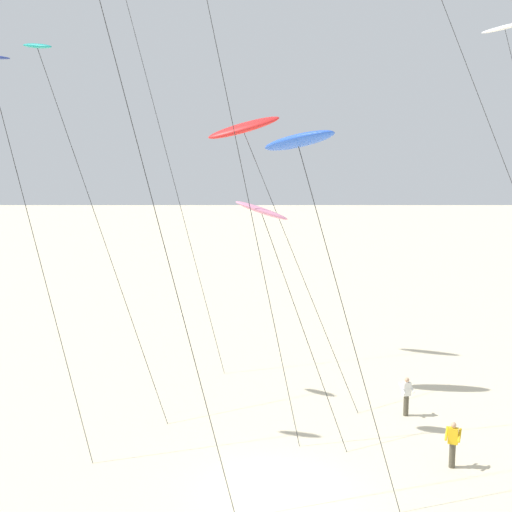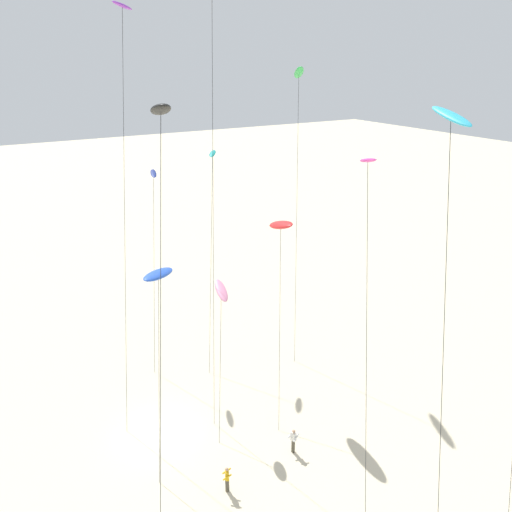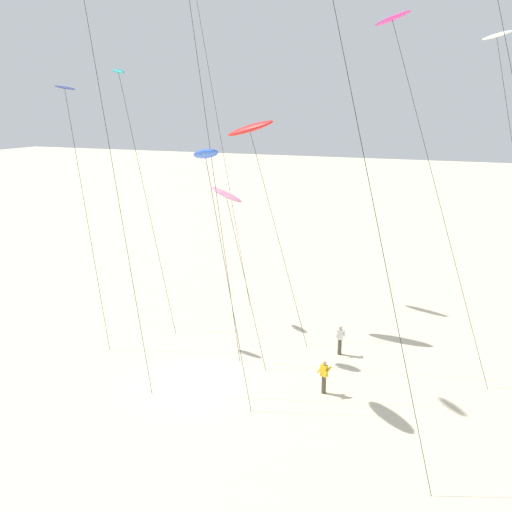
{
  "view_description": "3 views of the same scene",
  "coord_description": "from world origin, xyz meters",
  "views": [
    {
      "loc": [
        -0.62,
        -20.84,
        10.87
      ],
      "look_at": [
        -0.53,
        5.94,
        6.91
      ],
      "focal_mm": 47.69,
      "sensor_mm": 36.0,
      "label": 1
    },
    {
      "loc": [
        24.68,
        -7.27,
        22.35
      ],
      "look_at": [
        1.67,
        6.31,
        11.59
      ],
      "focal_mm": 34.38,
      "sensor_mm": 36.0,
      "label": 2
    },
    {
      "loc": [
        13.87,
        -24.15,
        13.57
      ],
      "look_at": [
        0.76,
        6.32,
        5.21
      ],
      "focal_mm": 42.63,
      "sensor_mm": 36.0,
      "label": 3
    }
  ],
  "objects": [
    {
      "name": "ground_plane",
      "position": [
        0.0,
        0.0,
        0.0
      ],
      "size": [
        260.0,
        260.0,
        0.0
      ],
      "primitive_type": "plane",
      "color": "beige"
    },
    {
      "name": "kite_pink",
      "position": [
        -0.39,
        4.97,
        8.73
      ],
      "size": [
        4.26,
        2.54,
        9.25
      ],
      "color": "pink",
      "rests_on": "ground"
    },
    {
      "name": "kite_red",
      "position": [
        -1.17,
        9.89,
        12.07
      ],
      "size": [
        6.62,
        3.91,
        12.87
      ],
      "color": "red",
      "rests_on": "ground"
    },
    {
      "name": "kite_white",
      "position": [
        12.07,
        14.88,
        17.1
      ],
      "size": [
        5.21,
        3.92,
        17.63
      ],
      "color": "white",
      "rests_on": "ground"
    },
    {
      "name": "kite_teal",
      "position": [
        -9.85,
        9.17,
        15.1
      ],
      "size": [
        6.67,
        4.36,
        15.77
      ],
      "color": "teal",
      "rests_on": "ground"
    },
    {
      "name": "kite_blue",
      "position": [
        0.71,
        0.62,
        11.29
      ],
      "size": [
        4.45,
        3.39,
        11.79
      ],
      "color": "blue",
      "rests_on": "ground"
    },
    {
      "name": "kite_flyer_nearest",
      "position": [
        5.71,
        6.56,
        0.89
      ],
      "size": [
        0.66,
        0.64,
        1.67
      ],
      "color": "#4C4738",
      "rests_on": "ground"
    },
    {
      "name": "kite_flyer_middle",
      "position": [
        6.28,
        1.74,
        0.89
      ],
      "size": [
        0.68,
        0.67,
        1.67
      ],
      "color": "#4C4738",
      "rests_on": "ground"
    }
  ]
}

